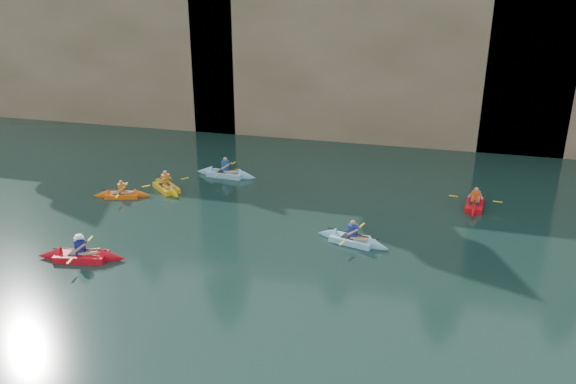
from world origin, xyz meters
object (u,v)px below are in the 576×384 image
(kayaker_orange, at_px, (122,195))
(kayaker_red_far, at_px, (475,204))
(kayaker_ltblue_near, at_px, (352,239))
(main_kayaker, at_px, (81,256))

(kayaker_orange, distance_m, kayaker_red_far, 17.04)
(kayaker_orange, bearing_deg, kayaker_ltblue_near, -26.87)
(main_kayaker, bearing_deg, kayaker_orange, 96.04)
(kayaker_orange, height_order, kayaker_ltblue_near, kayaker_ltblue_near)
(main_kayaker, height_order, kayaker_ltblue_near, main_kayaker)
(kayaker_orange, height_order, kayaker_red_far, kayaker_red_far)
(kayaker_orange, relative_size, kayaker_ltblue_near, 0.91)
(kayaker_ltblue_near, bearing_deg, kayaker_orange, -175.30)
(main_kayaker, xyz_separation_m, kayaker_orange, (-2.07, 6.32, -0.04))
(kayaker_ltblue_near, bearing_deg, main_kayaker, -141.75)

